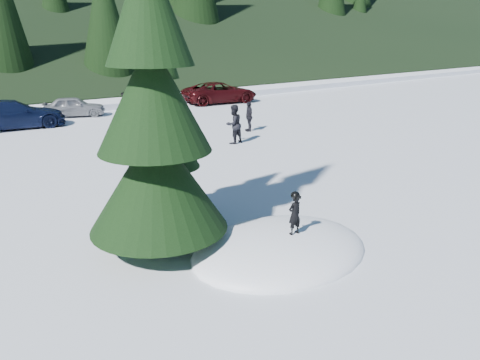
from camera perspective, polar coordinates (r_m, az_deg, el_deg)
ground at (r=11.25m, az=4.89°, el=-8.62°), size 200.00×200.00×0.00m
snow_mound at (r=11.25m, az=4.89°, el=-8.62°), size 4.48×3.52×0.96m
spruce_tall at (r=10.47m, az=-10.52°, el=8.30°), size 3.20×3.20×8.60m
spruce_short at (r=12.38m, az=-9.00°, el=4.06°), size 2.20×2.20×5.37m
child_skier at (r=10.83m, az=6.67°, el=-4.18°), size 0.36×0.24×0.96m
adult_0 at (r=21.58m, az=-0.77°, el=6.81°), size 0.96×0.80×1.79m
adult_1 at (r=24.33m, az=1.09°, el=7.76°), size 0.69×0.98×1.54m
car_3 at (r=27.75m, az=-26.00°, el=7.21°), size 5.41×2.57×1.52m
car_4 at (r=30.33m, az=-19.61°, el=8.44°), size 3.87×2.64×1.22m
car_5 at (r=33.55m, az=-10.60°, el=10.19°), size 4.80×3.18×1.50m
car_6 at (r=34.26m, az=-2.44°, el=10.62°), size 5.68×3.26×1.49m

